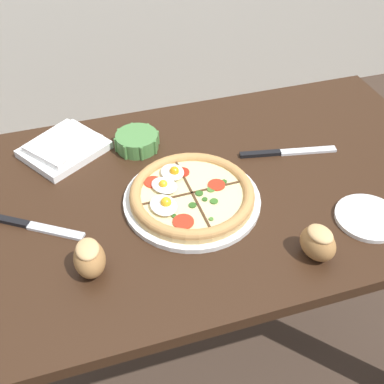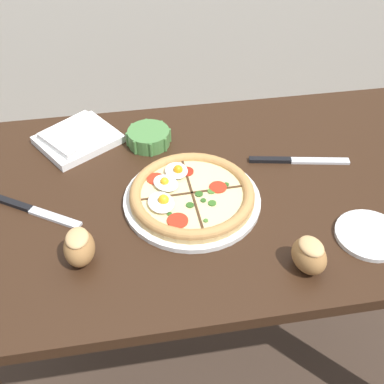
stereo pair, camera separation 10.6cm
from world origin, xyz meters
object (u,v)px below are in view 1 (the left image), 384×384
object	(u,v)px
dining_table	(214,222)
bread_piece_far	(318,242)
knife_spare	(35,226)
bread_piece_mid	(89,258)
napkin_folded	(64,147)
ramekin_bowl	(137,141)
side_saucer	(368,218)
pizza	(191,195)
knife_main	(287,152)

from	to	relation	value
dining_table	bread_piece_far	xyz separation A→B (m)	(0.12, -0.26, 0.16)
knife_spare	bread_piece_mid	bearing A→B (deg)	-23.94
bread_piece_mid	napkin_folded	bearing A→B (deg)	91.36
bread_piece_mid	ramekin_bowl	bearing A→B (deg)	64.82
napkin_folded	side_saucer	bearing A→B (deg)	-35.87
dining_table	knife_spare	xyz separation A→B (m)	(-0.41, -0.02, 0.13)
side_saucer	dining_table	bearing A→B (deg)	143.24
napkin_folded	bread_piece_mid	world-z (taller)	bread_piece_mid
bread_piece_mid	side_saucer	bearing A→B (deg)	-3.59
pizza	side_saucer	distance (m)	0.39
napkin_folded	knife_main	world-z (taller)	napkin_folded
bread_piece_far	knife_spare	distance (m)	0.59
knife_spare	bread_piece_far	bearing A→B (deg)	8.21
knife_spare	dining_table	bearing A→B (deg)	35.33
dining_table	side_saucer	world-z (taller)	side_saucer
ramekin_bowl	napkin_folded	size ratio (longest dim) A/B	0.48
knife_main	bread_piece_mid	bearing A→B (deg)	-145.97
ramekin_bowl	bread_piece_far	distance (m)	0.53
knife_main	knife_spare	size ratio (longest dim) A/B	1.27
bread_piece_mid	dining_table	bearing A→B (deg)	28.13
napkin_folded	side_saucer	distance (m)	0.74
pizza	ramekin_bowl	world-z (taller)	pizza
napkin_folded	bread_piece_far	bearing A→B (deg)	-47.87
ramekin_bowl	knife_main	size ratio (longest dim) A/B	0.47
napkin_folded	bread_piece_far	distance (m)	0.66
knife_main	side_saucer	world-z (taller)	same
dining_table	napkin_folded	world-z (taller)	napkin_folded
bread_piece_far	knife_main	bearing A→B (deg)	74.21
napkin_folded	knife_spare	bearing A→B (deg)	-109.88
pizza	bread_piece_mid	xyz separation A→B (m)	(-0.24, -0.13, 0.02)
napkin_folded	knife_main	bearing A→B (deg)	-17.59
bread_piece_far	knife_spare	world-z (taller)	bread_piece_far
side_saucer	ramekin_bowl	bearing A→B (deg)	136.43
ramekin_bowl	knife_spare	world-z (taller)	ramekin_bowl
ramekin_bowl	bread_piece_far	bearing A→B (deg)	-59.99
dining_table	ramekin_bowl	distance (m)	0.28
pizza	bread_piece_mid	distance (m)	0.27
dining_table	ramekin_bowl	world-z (taller)	ramekin_bowl
napkin_folded	bread_piece_mid	xyz separation A→B (m)	(0.01, -0.40, 0.02)
bread_piece_far	side_saucer	distance (m)	0.17
side_saucer	knife_main	bearing A→B (deg)	104.04
pizza	bread_piece_mid	size ratio (longest dim) A/B	3.73
side_saucer	pizza	bearing A→B (deg)	154.59
pizza	knife_spare	world-z (taller)	pizza
pizza	knife_main	size ratio (longest dim) A/B	1.25
pizza	ramekin_bowl	distance (m)	0.24
bread_piece_mid	bread_piece_far	bearing A→B (deg)	-12.12
dining_table	knife_main	distance (m)	0.25
pizza	side_saucer	xyz separation A→B (m)	(0.35, -0.17, -0.01)
ramekin_bowl	pizza	bearing A→B (deg)	-73.01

